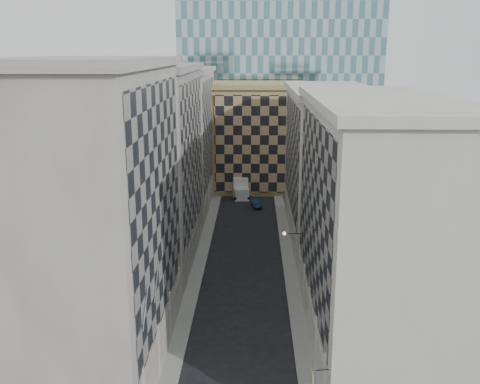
# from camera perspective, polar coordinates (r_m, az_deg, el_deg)

# --- Properties ---
(sidewalk_west) EXTENTS (1.50, 100.00, 0.15)m
(sidewalk_west) POSITION_cam_1_polar(r_m,az_deg,el_deg) (62.59, -4.42, -7.85)
(sidewalk_west) COLOR gray
(sidewalk_west) RESTS_ON ground
(sidewalk_east) EXTENTS (1.50, 100.00, 0.15)m
(sidewalk_east) POSITION_cam_1_polar(r_m,az_deg,el_deg) (62.40, 5.31, -7.94)
(sidewalk_east) COLOR gray
(sidewalk_east) RESTS_ON ground
(bldg_left_a) EXTENTS (10.80, 22.80, 23.70)m
(bldg_left_a) POSITION_cam_1_polar(r_m,az_deg,el_deg) (42.10, -15.06, -2.70)
(bldg_left_a) COLOR gray
(bldg_left_a) RESTS_ON ground
(bldg_left_b) EXTENTS (10.80, 22.80, 22.70)m
(bldg_left_b) POSITION_cam_1_polar(r_m,az_deg,el_deg) (62.93, -9.45, 2.86)
(bldg_left_b) COLOR gray
(bldg_left_b) RESTS_ON ground
(bldg_left_c) EXTENTS (10.80, 22.80, 21.70)m
(bldg_left_c) POSITION_cam_1_polar(r_m,az_deg,el_deg) (84.37, -6.64, 5.62)
(bldg_left_c) COLOR gray
(bldg_left_c) RESTS_ON ground
(bldg_right_a) EXTENTS (10.80, 26.80, 20.70)m
(bldg_right_a) POSITION_cam_1_polar(r_m,az_deg,el_deg) (45.68, 13.87, -3.22)
(bldg_right_a) COLOR beige
(bldg_right_a) RESTS_ON ground
(bldg_right_b) EXTENTS (10.80, 28.80, 19.70)m
(bldg_right_b) POSITION_cam_1_polar(r_m,az_deg,el_deg) (71.56, 9.42, 3.08)
(bldg_right_b) COLOR beige
(bldg_right_b) RESTS_ON ground
(tan_block) EXTENTS (16.80, 14.80, 18.80)m
(tan_block) POSITION_cam_1_polar(r_m,az_deg,el_deg) (96.47, 2.10, 6.01)
(tan_block) COLOR #9D7D53
(tan_block) RESTS_ON ground
(church_tower) EXTENTS (7.20, 7.20, 51.50)m
(church_tower) POSITION_cam_1_polar(r_m,az_deg,el_deg) (109.49, 1.04, 16.26)
(church_tower) COLOR #2C2622
(church_tower) RESTS_ON ground
(flagpoles_left) EXTENTS (0.10, 6.33, 2.33)m
(flagpoles_left) POSITION_cam_1_polar(r_m,az_deg,el_deg) (37.77, -9.44, -10.66)
(flagpoles_left) COLOR gray
(flagpoles_left) RESTS_ON ground
(bracket_lamp) EXTENTS (1.98, 0.36, 0.36)m
(bracket_lamp) POSITION_cam_1_polar(r_m,az_deg,el_deg) (54.57, 4.94, -4.43)
(bracket_lamp) COLOR black
(bracket_lamp) RESTS_ON ground
(box_truck) EXTENTS (3.23, 6.44, 3.40)m
(box_truck) POSITION_cam_1_polar(r_m,az_deg,el_deg) (91.48, 0.03, 0.45)
(box_truck) COLOR silver
(box_truck) RESTS_ON ground
(dark_car) EXTENTS (1.72, 3.96, 1.27)m
(dark_car) POSITION_cam_1_polar(r_m,az_deg,el_deg) (85.36, 1.76, -1.20)
(dark_car) COLOR #111E3E
(dark_car) RESTS_ON ground
(shop_sign) EXTENTS (1.24, 0.78, 0.87)m
(shop_sign) POSITION_cam_1_polar(r_m,az_deg,el_deg) (36.77, 7.72, -18.81)
(shop_sign) COLOR black
(shop_sign) RESTS_ON ground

